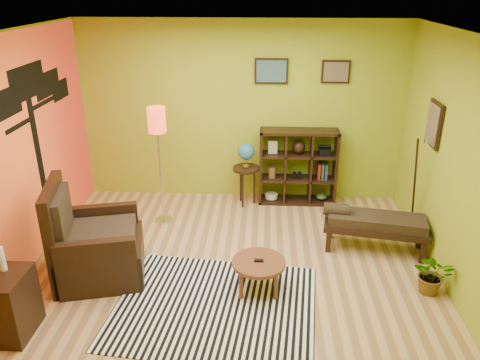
# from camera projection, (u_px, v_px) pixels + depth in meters

# --- Properties ---
(ground) EXTENTS (5.00, 5.00, 0.00)m
(ground) POSITION_uv_depth(u_px,v_px,m) (231.00, 271.00, 5.74)
(ground) COLOR tan
(ground) RESTS_ON ground
(room_shell) EXTENTS (5.04, 4.54, 2.82)m
(room_shell) POSITION_uv_depth(u_px,v_px,m) (222.00, 130.00, 5.05)
(room_shell) COLOR #99AB20
(room_shell) RESTS_ON ground
(zebra_rug) EXTENTS (2.33, 1.97, 0.01)m
(zebra_rug) POSITION_uv_depth(u_px,v_px,m) (215.00, 306.00, 5.12)
(zebra_rug) COLOR white
(zebra_rug) RESTS_ON ground
(coffee_table) EXTENTS (0.61, 0.61, 0.40)m
(coffee_table) POSITION_uv_depth(u_px,v_px,m) (259.00, 265.00, 5.29)
(coffee_table) COLOR brown
(coffee_table) RESTS_ON ground
(armchair) EXTENTS (1.19, 1.19, 1.21)m
(armchair) POSITION_uv_depth(u_px,v_px,m) (93.00, 248.00, 5.55)
(armchair) COLOR black
(armchair) RESTS_ON ground
(side_cabinet) EXTENTS (0.58, 0.52, 1.00)m
(side_cabinet) POSITION_uv_depth(u_px,v_px,m) (1.00, 304.00, 4.61)
(side_cabinet) COLOR black
(side_cabinet) RESTS_ON ground
(floor_lamp) EXTENTS (0.26, 0.26, 1.72)m
(floor_lamp) POSITION_uv_depth(u_px,v_px,m) (157.00, 131.00, 6.39)
(floor_lamp) COLOR silver
(floor_lamp) RESTS_ON ground
(globe_table) EXTENTS (0.42, 0.42, 1.01)m
(globe_table) POSITION_uv_depth(u_px,v_px,m) (246.00, 159.00, 7.18)
(globe_table) COLOR black
(globe_table) RESTS_ON ground
(cube_shelf) EXTENTS (1.20, 0.35, 1.20)m
(cube_shelf) POSITION_uv_depth(u_px,v_px,m) (299.00, 167.00, 7.32)
(cube_shelf) COLOR black
(cube_shelf) RESTS_ON ground
(bench) EXTENTS (1.38, 0.69, 0.61)m
(bench) POSITION_uv_depth(u_px,v_px,m) (373.00, 223.00, 6.07)
(bench) COLOR black
(bench) RESTS_ON ground
(potted_plant) EXTENTS (0.54, 0.57, 0.37)m
(potted_plant) POSITION_uv_depth(u_px,v_px,m) (432.00, 278.00, 5.29)
(potted_plant) COLOR #26661E
(potted_plant) RESTS_ON ground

